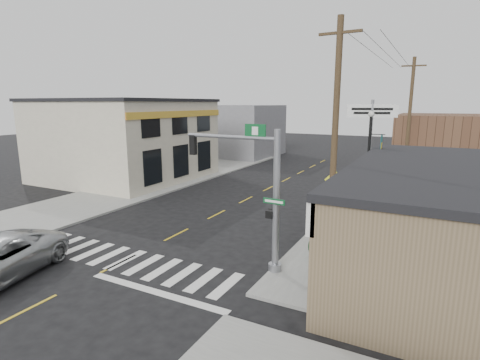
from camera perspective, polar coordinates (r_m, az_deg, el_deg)
The scene contains 19 objects.
ground at distance 17.00m, azimuth -17.94°, elevation -12.01°, with size 140.00×140.00×0.00m, color black.
sidewalk_right at distance 24.76m, azimuth 21.05°, elevation -4.60°, with size 6.00×38.00×0.13m, color gray.
sidewalk_left at distance 31.97m, azimuth -12.84°, elevation -0.55°, with size 6.00×38.00×0.13m, color gray.
center_line at distance 22.91m, azimuth -3.59°, elevation -5.26°, with size 0.12×56.00×0.01m, color gold.
crosswalk at distance 17.25m, azimuth -16.98°, elevation -11.57°, with size 11.00×2.20×0.01m, color silver.
left_building at distance 34.88m, azimuth -17.08°, elevation 5.77°, with size 12.00×12.00×6.80m, color beige.
bldg_distant_right at distance 40.93m, azimuth 28.35°, elevation 4.84°, with size 8.00×10.00×5.60m, color brown.
bldg_distant_left at distance 48.37m, azimuth -0.13°, elevation 7.54°, with size 9.00×10.00×6.40m, color gray.
traffic_signal_pole at distance 14.52m, azimuth 3.08°, elevation -0.69°, with size 4.54×0.37×5.75m.
guide_sign at distance 18.39m, azimuth 16.71°, elevation -3.45°, with size 1.68×0.14×2.94m.
fire_hydrant at distance 17.89m, azimuth 16.79°, elevation -8.84°, with size 0.24×0.24×0.77m.
ped_crossing_sign at distance 20.69m, azimuth 14.15°, elevation -1.20°, with size 1.18×0.08×3.04m.
lamp_post at distance 21.96m, azimuth 19.13°, elevation 3.15°, with size 0.79×0.62×6.09m.
dance_center_sign at distance 26.37m, azimuth 19.35°, elevation 7.86°, with size 3.18×0.20×6.75m.
bare_tree at distance 16.24m, azimuth 20.06°, elevation 0.42°, with size 2.26×2.26×4.53m.
shrub_front at distance 16.48m, azimuth 12.85°, elevation -9.97°, with size 1.44×1.44×1.08m, color #163618.
shrub_back at distance 20.42m, azimuth 16.54°, elevation -6.28°, with size 1.10×1.10×0.82m, color black.
utility_pole_near at distance 15.77m, azimuth 14.21°, elevation 5.87°, with size 1.71×0.26×9.82m.
utility_pole_far at distance 31.64m, azimuth 24.33°, elevation 7.99°, with size 1.72×0.26×9.89m.
Camera 1 is at (11.36, -10.75, 6.65)m, focal length 28.00 mm.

